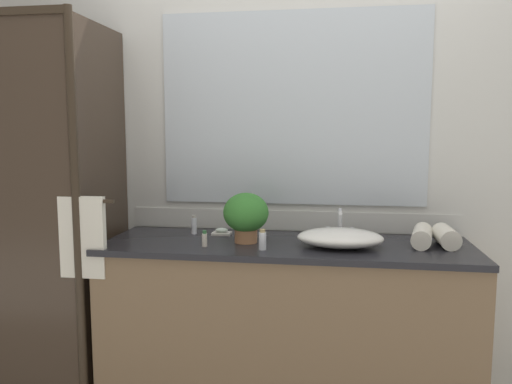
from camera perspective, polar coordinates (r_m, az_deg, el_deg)
name	(u,v)px	position (r m, az deg, el deg)	size (l,w,h in m)	color
wall_back_with_mirror	(293,157)	(2.77, 4.17, 4.03)	(4.40, 0.06, 2.60)	silver
vanity_cabinet	(286,330)	(2.63, 3.39, -15.36)	(1.80, 0.58, 0.90)	brown
shower_enclosure	(24,218)	(2.71, -24.83, -2.67)	(1.20, 0.59, 2.00)	#2D2319
sink_basin	(340,238)	(2.42, 9.53, -5.16)	(0.41, 0.28, 0.09)	white
faucet	(340,229)	(2.60, 9.49, -4.13)	(0.17, 0.14, 0.16)	silver
potted_plant	(246,214)	(2.47, -1.15, -2.56)	(0.22, 0.22, 0.25)	#B77A51
soap_dish	(222,232)	(2.68, -3.92, -4.55)	(0.10, 0.07, 0.04)	silver
amenity_bottle_lotion	(263,240)	(2.33, 0.75, -5.48)	(0.03, 0.03, 0.10)	silver
amenity_bottle_conditioner	(194,225)	(2.70, -7.05, -3.74)	(0.03, 0.03, 0.10)	silver
amenity_bottle_body_wash	(205,239)	(2.41, -5.86, -5.33)	(0.02, 0.02, 0.08)	silver
rolled_towel_near_edge	(446,236)	(2.56, 20.77, -4.74)	(0.10, 0.10, 0.22)	silver
rolled_towel_middle	(422,236)	(2.55, 18.33, -4.75)	(0.09, 0.09, 0.25)	silver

